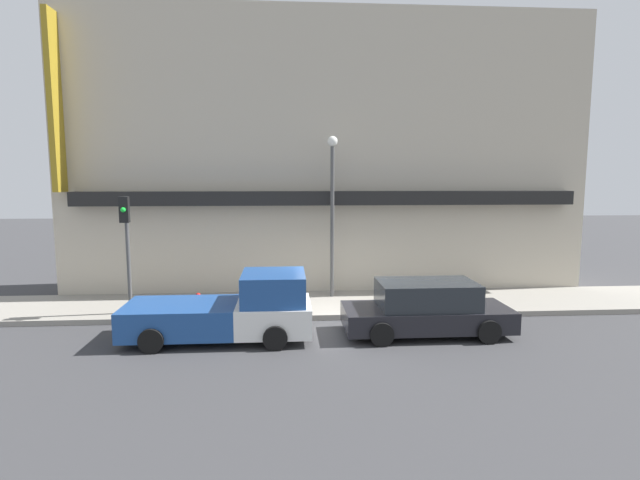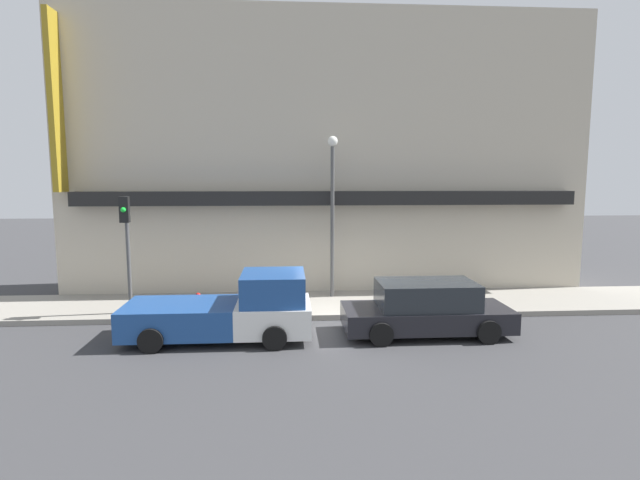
% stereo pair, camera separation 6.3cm
% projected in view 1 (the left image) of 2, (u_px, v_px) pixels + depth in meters
% --- Properties ---
extents(ground_plane, '(80.00, 80.00, 0.00)m').
position_uv_depth(ground_plane, '(337.00, 320.00, 15.61)').
color(ground_plane, '#38383A').
extents(sidewalk, '(36.00, 3.34, 0.17)m').
position_uv_depth(sidewalk, '(332.00, 304.00, 17.26)').
color(sidewalk, gray).
rests_on(sidewalk, ground).
extents(building, '(19.80, 3.80, 10.58)m').
position_uv_depth(building, '(325.00, 156.00, 19.72)').
color(building, '#BCB29E').
rests_on(building, ground).
extents(pickup_truck, '(5.08, 2.28, 1.84)m').
position_uv_depth(pickup_truck, '(232.00, 310.00, 13.79)').
color(pickup_truck, white).
rests_on(pickup_truck, ground).
extents(parked_car, '(4.71, 2.07, 1.52)m').
position_uv_depth(parked_car, '(426.00, 309.00, 14.19)').
color(parked_car, black).
rests_on(parked_car, ground).
extents(fire_hydrant, '(0.17, 0.17, 0.66)m').
position_uv_depth(fire_hydrant, '(198.00, 303.00, 15.75)').
color(fire_hydrant, red).
rests_on(fire_hydrant, sidewalk).
extents(street_lamp, '(0.36, 0.36, 5.70)m').
position_uv_depth(street_lamp, '(332.00, 198.00, 17.58)').
color(street_lamp, '#4C4C4C').
rests_on(street_lamp, sidewalk).
extents(traffic_light, '(0.28, 0.42, 3.70)m').
position_uv_depth(traffic_light, '(126.00, 234.00, 15.42)').
color(traffic_light, '#4C4C4C').
rests_on(traffic_light, sidewalk).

